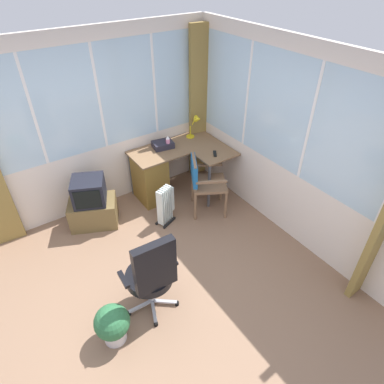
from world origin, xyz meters
name	(u,v)px	position (x,y,z in m)	size (l,w,h in m)	color
ground	(158,304)	(0.00, 0.00, -0.03)	(5.13, 5.15, 0.06)	#85644C
north_window_panel	(73,132)	(0.00, 2.11, 1.25)	(4.13, 0.07, 2.51)	silver
east_window_panel	(305,154)	(2.10, 0.00, 1.25)	(0.07, 4.15, 2.51)	silver
curtain_corner	(200,106)	(1.97, 1.98, 1.20)	(0.35, 0.07, 2.41)	olive
desk	(155,174)	(0.97, 1.75, 0.42)	(1.39, 1.02, 0.77)	#826142
desk_lamp	(196,123)	(1.80, 1.84, 1.01)	(0.23, 0.20, 0.37)	yellow
tv_remote	(215,154)	(1.72, 1.24, 0.78)	(0.04, 0.15, 0.02)	black
spray_bottle	(168,142)	(1.25, 1.78, 0.88)	(0.06, 0.06, 0.22)	pink
paper_tray	(163,145)	(1.20, 1.85, 0.82)	(0.30, 0.23, 0.09)	#26242F
wooden_armchair	(201,178)	(1.37, 1.08, 0.57)	(0.66, 0.65, 0.88)	#815F44
office_chair	(152,273)	(-0.05, -0.05, 0.60)	(0.60, 0.58, 1.09)	#B7B7BF
tv_on_stand	(92,205)	(-0.07, 1.69, 0.33)	(0.77, 0.67, 0.75)	brown
space_heater	(166,205)	(0.80, 1.14, 0.30)	(0.33, 0.26, 0.59)	silver
potted_plant	(112,324)	(-0.56, -0.12, 0.26)	(0.35, 0.35, 0.47)	silver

